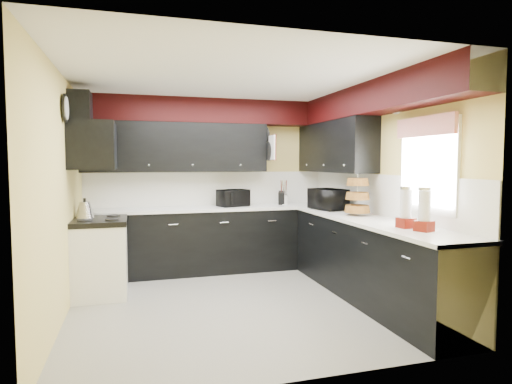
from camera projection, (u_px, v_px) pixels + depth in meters
ground at (237, 303)px, 4.82m from camera, size 3.60×3.60×0.00m
wall_back at (209, 185)px, 6.46m from camera, size 3.60×0.06×2.50m
wall_right at (380, 190)px, 5.23m from camera, size 0.06×3.60×2.50m
wall_left at (61, 196)px, 4.24m from camera, size 0.06×3.60×2.50m
ceiling at (237, 78)px, 4.65m from camera, size 3.60×3.60×0.06m
cab_back at (213, 240)px, 6.23m from camera, size 3.60×0.60×0.90m
cab_right at (370, 261)px, 4.92m from camera, size 0.60×3.00×0.90m
counter_back at (213, 208)px, 6.20m from camera, size 3.62×0.64×0.04m
counter_right at (371, 221)px, 4.88m from camera, size 0.64×3.02×0.04m
splash_back at (210, 189)px, 6.46m from camera, size 3.60×0.02×0.50m
splash_right at (379, 195)px, 5.23m from camera, size 0.02×3.60×0.50m
upper_back at (177, 147)px, 6.12m from camera, size 2.60×0.35×0.70m
upper_right at (334, 147)px, 6.01m from camera, size 0.35×1.80×0.70m
soffit_back at (211, 112)px, 6.22m from camera, size 3.60×0.36×0.35m
soffit_right at (377, 98)px, 4.93m from camera, size 0.36×3.24×0.35m
stove at (101, 259)px, 5.10m from camera, size 0.60×0.75×0.86m
cooktop at (100, 221)px, 5.07m from camera, size 0.62×0.77×0.06m
hood at (93, 146)px, 4.99m from camera, size 0.50×0.78×0.55m
hood_duct at (80, 109)px, 4.93m from camera, size 0.24×0.40×0.40m
window at (428, 166)px, 4.34m from camera, size 0.03×0.86×0.96m
valance at (425, 126)px, 4.30m from camera, size 0.04×0.88×0.20m
pan_top at (266, 135)px, 6.40m from camera, size 0.03×0.22×0.40m
pan_mid at (269, 151)px, 6.29m from camera, size 0.03×0.28×0.46m
pan_low at (264, 154)px, 6.54m from camera, size 0.03×0.24×0.42m
cut_board at (272, 148)px, 6.17m from camera, size 0.03×0.26×0.35m
baskets at (357, 196)px, 5.21m from camera, size 0.27×0.27×0.50m
clock at (65, 108)px, 4.43m from camera, size 0.03×0.30×0.30m
deco_plate at (397, 103)px, 4.82m from camera, size 0.03×0.24×0.24m
toaster_oven at (233, 198)px, 6.29m from camera, size 0.50×0.45×0.25m
microwave at (329, 199)px, 5.85m from camera, size 0.45×0.58×0.29m
utensil_crock at (284, 200)px, 6.54m from camera, size 0.17×0.17×0.14m
knife_block at (282, 198)px, 6.51m from camera, size 0.14×0.15×0.20m
kettle at (85, 210)px, 5.15m from camera, size 0.26×0.26×0.19m
dispenser_a at (406, 209)px, 4.21m from camera, size 0.15×0.15×0.38m
dispenser_b at (424, 211)px, 4.01m from camera, size 0.19×0.19×0.39m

